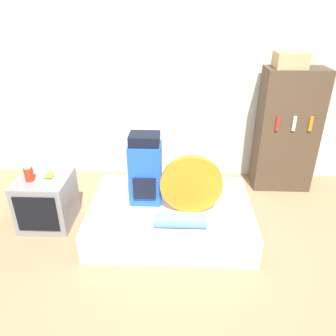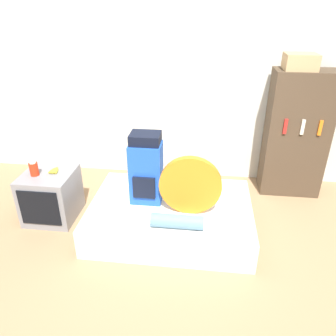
{
  "view_description": "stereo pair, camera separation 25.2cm",
  "coord_description": "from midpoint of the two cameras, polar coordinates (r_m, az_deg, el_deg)",
  "views": [
    {
      "loc": [
        0.06,
        -2.45,
        2.38
      ],
      "look_at": [
        -0.06,
        0.66,
        0.79
      ],
      "focal_mm": 35.0,
      "sensor_mm": 36.0,
      "label": 1
    },
    {
      "loc": [
        0.31,
        -2.43,
        2.38
      ],
      "look_at": [
        -0.06,
        0.66,
        0.79
      ],
      "focal_mm": 35.0,
      "sensor_mm": 36.0,
      "label": 2
    }
  ],
  "objects": [
    {
      "name": "ground_plane",
      "position": [
        3.41,
        -1.59,
        -17.14
      ],
      "size": [
        16.0,
        16.0,
        0.0
      ],
      "primitive_type": "plane",
      "color": "#997551"
    },
    {
      "name": "sleeping_roll",
      "position": [
        3.33,
        0.03,
        -9.25
      ],
      "size": [
        0.53,
        0.14,
        0.14
      ],
      "color": "#5B849E",
      "rests_on": "bed"
    },
    {
      "name": "cardboard_box",
      "position": [
        4.39,
        18.95,
        17.37
      ],
      "size": [
        0.37,
        0.32,
        0.19
      ],
      "color": "tan",
      "rests_on": "bookshelf"
    },
    {
      "name": "canister",
      "position": [
        3.97,
        -24.78,
        -0.98
      ],
      "size": [
        0.1,
        0.1,
        0.17
      ],
      "color": "red",
      "rests_on": "television"
    },
    {
      "name": "banana_bunch",
      "position": [
        4.01,
        -21.55,
        -1.11
      ],
      "size": [
        0.12,
        0.16,
        0.03
      ],
      "color": "yellow",
      "rests_on": "television"
    },
    {
      "name": "backpack",
      "position": [
        3.6,
        -5.97,
        -0.38
      ],
      "size": [
        0.35,
        0.31,
        0.81
      ],
      "color": "blue",
      "rests_on": "bed"
    },
    {
      "name": "wall_back",
      "position": [
        4.63,
        -0.11,
        13.61
      ],
      "size": [
        8.0,
        0.05,
        2.6
      ],
      "color": "silver",
      "rests_on": "ground_plane"
    },
    {
      "name": "bed",
      "position": [
        3.82,
        -1.42,
        -8.33
      ],
      "size": [
        1.81,
        1.29,
        0.34
      ],
      "color": "silver",
      "rests_on": "ground_plane"
    },
    {
      "name": "television",
      "position": [
        4.14,
        -22.02,
        -5.32
      ],
      "size": [
        0.58,
        0.61,
        0.6
      ],
      "color": "gray",
      "rests_on": "ground_plane"
    },
    {
      "name": "bookshelf",
      "position": [
        4.65,
        18.54,
        6.12
      ],
      "size": [
        0.77,
        0.44,
        1.65
      ],
      "color": "#473828",
      "rests_on": "ground_plane"
    },
    {
      "name": "tent_bag",
      "position": [
        3.43,
        1.99,
        -2.95
      ],
      "size": [
        0.66,
        0.07,
        0.66
      ],
      "color": "orange",
      "rests_on": "bed"
    }
  ]
}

